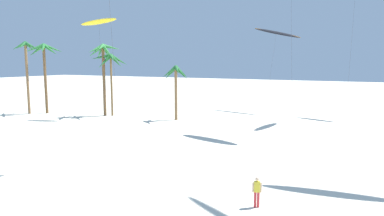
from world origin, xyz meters
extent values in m
cylinder|color=olive|center=(-35.32, 36.30, 5.22)|extent=(0.37, 0.37, 10.44)
cone|color=#23662D|center=(-34.31, 36.25, 10.08)|extent=(2.23, 0.66, 1.23)
cone|color=#23662D|center=(-34.87, 37.14, 9.95)|extent=(1.51, 2.18, 1.47)
cone|color=#23662D|center=(-35.66, 37.20, 9.96)|extent=(1.28, 2.23, 1.45)
cone|color=#23662D|center=(-36.33, 36.61, 10.24)|extent=(2.28, 1.20, 0.94)
cone|color=#23662D|center=(-36.18, 35.85, 9.96)|extent=(2.19, 1.49, 1.45)
cone|color=#23662D|center=(-35.48, 35.36, 9.94)|extent=(0.91, 2.22, 1.49)
cone|color=#23662D|center=(-34.84, 35.42, 10.05)|extent=(1.56, 2.20, 1.30)
cylinder|color=brown|center=(-33.22, 37.73, 5.07)|extent=(0.40, 0.40, 10.15)
cone|color=#287533|center=(-32.02, 37.88, 9.44)|extent=(2.74, 0.88, 1.90)
cone|color=#287533|center=(-32.34, 38.70, 9.65)|extent=(2.31, 2.45, 1.51)
cone|color=#287533|center=(-33.51, 39.01, 9.65)|extent=(1.17, 2.87, 1.51)
cone|color=#287533|center=(-34.42, 38.35, 9.79)|extent=(2.79, 1.80, 1.26)
cone|color=#287533|center=(-34.31, 37.37, 9.36)|extent=(2.67, 1.36, 2.03)
cone|color=#287533|center=(-33.64, 36.50, 9.65)|extent=(1.45, 2.84, 1.52)
cone|color=#287533|center=(-32.31, 36.82, 9.61)|extent=(2.37, 2.38, 1.59)
cylinder|color=brown|center=(-22.88, 40.38, 4.30)|extent=(0.28, 0.28, 8.60)
cone|color=#23662D|center=(-21.76, 40.16, 7.80)|extent=(2.67, 1.05, 2.07)
cone|color=#23662D|center=(-22.23, 41.42, 7.93)|extent=(1.91, 2.61, 1.84)
cone|color=#23662D|center=(-23.25, 41.69, 8.29)|extent=(1.32, 2.90, 1.16)
cone|color=#23662D|center=(-24.02, 40.72, 7.87)|extent=(2.72, 1.31, 1.95)
cone|color=#23662D|center=(-24.11, 39.76, 8.36)|extent=(2.80, 1.78, 1.04)
cone|color=#23662D|center=(-23.06, 39.29, 7.74)|extent=(0.96, 2.60, 2.17)
cone|color=#23662D|center=(-21.87, 39.48, 8.22)|extent=(2.50, 2.31, 1.31)
cylinder|color=brown|center=(-23.82, 39.90, 4.99)|extent=(0.41, 0.41, 9.97)
cone|color=#33843D|center=(-22.87, 39.75, 9.11)|extent=(2.35, 0.90, 2.15)
cone|color=#33843D|center=(-23.22, 41.02, 9.74)|extent=(1.73, 2.60, 1.02)
cone|color=#33843D|center=(-24.13, 40.86, 9.17)|extent=(1.27, 2.43, 2.04)
cone|color=#33843D|center=(-24.68, 40.25, 9.07)|extent=(2.29, 1.37, 2.20)
cone|color=#33843D|center=(-24.80, 39.54, 9.21)|extent=(2.46, 1.35, 1.97)
cone|color=#33843D|center=(-24.10, 38.74, 9.46)|extent=(1.16, 2.65, 1.53)
cone|color=#33843D|center=(-23.23, 38.79, 9.66)|extent=(1.73, 2.59, 1.16)
cylinder|color=olive|center=(-12.82, 41.32, 3.50)|extent=(0.38, 0.38, 7.00)
cone|color=#23662D|center=(-11.97, 41.31, 6.24)|extent=(2.08, 0.58, 1.94)
cone|color=#23662D|center=(-12.43, 42.16, 6.34)|extent=(1.42, 2.21, 1.79)
cone|color=#23662D|center=(-13.22, 42.15, 6.33)|extent=(1.44, 2.20, 1.79)
cone|color=#23662D|center=(-13.64, 41.29, 6.21)|extent=(2.05, 0.64, 1.99)
cone|color=#23662D|center=(-13.34, 40.53, 6.36)|extent=(1.68, 2.15, 1.74)
cone|color=#23662D|center=(-12.14, 40.47, 6.66)|extent=(1.90, 2.18, 1.22)
cylinder|color=#4C4C51|center=(2.96, 37.11, 7.80)|extent=(1.54, 4.15, 15.60)
ellipsoid|color=yellow|center=(-22.95, 38.24, 13.05)|extent=(4.86, 2.72, 1.42)
ellipsoid|color=purple|center=(-22.95, 38.24, 13.07)|extent=(4.76, 2.18, 1.05)
cylinder|color=#4C4C51|center=(-21.41, 36.85, 6.49)|extent=(3.12, 2.81, 12.99)
ellipsoid|color=black|center=(-3.50, 56.71, 12.21)|extent=(8.36, 4.10, 2.46)
ellipsoid|color=orange|center=(-3.50, 56.71, 12.23)|extent=(8.25, 3.60, 2.23)
cylinder|color=#4C4C51|center=(-3.92, 55.57, 6.07)|extent=(0.86, 2.30, 12.14)
cylinder|color=#4C4C51|center=(7.78, 47.84, 10.81)|extent=(0.04, 6.87, 21.62)
cylinder|color=#4C4C51|center=(-4.92, 19.27, 8.44)|extent=(2.94, 2.42, 16.89)
cylinder|color=red|center=(5.05, 18.57, 0.43)|extent=(0.14, 0.14, 0.85)
cylinder|color=red|center=(5.20, 18.63, 0.43)|extent=(0.14, 0.14, 0.85)
cube|color=yellow|center=(5.12, 18.60, 1.15)|extent=(0.35, 0.30, 0.58)
cylinder|color=beige|center=(4.93, 18.52, 1.11)|extent=(0.09, 0.09, 0.56)
cylinder|color=beige|center=(5.32, 18.67, 1.11)|extent=(0.09, 0.09, 0.56)
sphere|color=beige|center=(5.12, 18.60, 1.57)|extent=(0.21, 0.21, 0.21)
camera|label=1|loc=(10.24, 1.02, 7.76)|focal=32.86mm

